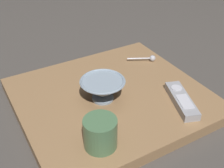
# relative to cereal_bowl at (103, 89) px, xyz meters

# --- Properties ---
(ground_plane) EXTENTS (6.00, 6.00, 0.00)m
(ground_plane) POSITION_rel_cereal_bowl_xyz_m (0.01, -0.04, -0.08)
(ground_plane) COLOR #47423D
(table) EXTENTS (0.56, 0.62, 0.04)m
(table) POSITION_rel_cereal_bowl_xyz_m (0.01, -0.04, -0.06)
(table) COLOR #936D47
(table) RESTS_ON ground
(cereal_bowl) EXTENTS (0.15, 0.15, 0.08)m
(cereal_bowl) POSITION_rel_cereal_bowl_xyz_m (0.00, 0.00, 0.00)
(cereal_bowl) COLOR #8C9EAD
(cereal_bowl) RESTS_ON table
(coffee_mug) EXTENTS (0.09, 0.11, 0.09)m
(coffee_mug) POSITION_rel_cereal_bowl_xyz_m (-0.18, 0.10, 0.00)
(coffee_mug) COLOR #4C724C
(coffee_mug) RESTS_ON table
(teaspoon) EXTENTS (0.06, 0.10, 0.02)m
(teaspoon) POSITION_rel_cereal_bowl_xyz_m (0.13, -0.29, -0.03)
(teaspoon) COLOR silver
(teaspoon) RESTS_ON table
(tv_remote_near) EXTENTS (0.19, 0.11, 0.03)m
(tv_remote_near) POSITION_rel_cereal_bowl_xyz_m (-0.15, -0.21, -0.03)
(tv_remote_near) COLOR #9E9EA3
(tv_remote_near) RESTS_ON table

